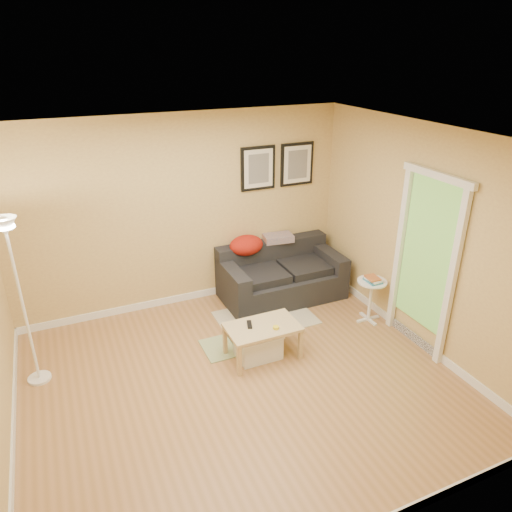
# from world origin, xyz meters

# --- Properties ---
(floor) EXTENTS (4.50, 4.50, 0.00)m
(floor) POSITION_xyz_m (0.00, 0.00, 0.00)
(floor) COLOR #A57446
(floor) RESTS_ON ground
(ceiling) EXTENTS (4.50, 4.50, 0.00)m
(ceiling) POSITION_xyz_m (0.00, 0.00, 2.60)
(ceiling) COLOR white
(ceiling) RESTS_ON wall_back
(wall_back) EXTENTS (4.50, 0.00, 4.50)m
(wall_back) POSITION_xyz_m (0.00, 2.00, 1.30)
(wall_back) COLOR #D4B66D
(wall_back) RESTS_ON ground
(wall_front) EXTENTS (4.50, 0.00, 4.50)m
(wall_front) POSITION_xyz_m (0.00, -2.00, 1.30)
(wall_front) COLOR #D4B66D
(wall_front) RESTS_ON ground
(wall_right) EXTENTS (0.00, 4.00, 4.00)m
(wall_right) POSITION_xyz_m (2.25, 0.00, 1.30)
(wall_right) COLOR #D4B66D
(wall_right) RESTS_ON ground
(baseboard_back) EXTENTS (4.50, 0.02, 0.10)m
(baseboard_back) POSITION_xyz_m (0.00, 1.99, 0.05)
(baseboard_back) COLOR white
(baseboard_back) RESTS_ON ground
(baseboard_left) EXTENTS (0.02, 4.00, 0.10)m
(baseboard_left) POSITION_xyz_m (-2.24, 0.00, 0.05)
(baseboard_left) COLOR white
(baseboard_left) RESTS_ON ground
(baseboard_right) EXTENTS (0.02, 4.00, 0.10)m
(baseboard_right) POSITION_xyz_m (2.24, 0.00, 0.05)
(baseboard_right) COLOR white
(baseboard_right) RESTS_ON ground
(sofa) EXTENTS (1.70, 0.90, 0.75)m
(sofa) POSITION_xyz_m (1.26, 1.53, 0.38)
(sofa) COLOR black
(sofa) RESTS_ON ground
(red_throw) EXTENTS (0.48, 0.36, 0.28)m
(red_throw) POSITION_xyz_m (0.83, 1.81, 0.77)
(red_throw) COLOR #AD2310
(red_throw) RESTS_ON sofa
(plaid_throw) EXTENTS (0.45, 0.32, 0.10)m
(plaid_throw) POSITION_xyz_m (1.35, 1.86, 0.78)
(plaid_throw) COLOR tan
(plaid_throw) RESTS_ON sofa
(framed_print_left) EXTENTS (0.50, 0.04, 0.60)m
(framed_print_left) POSITION_xyz_m (1.08, 1.98, 1.80)
(framed_print_left) COLOR black
(framed_print_left) RESTS_ON wall_back
(framed_print_right) EXTENTS (0.50, 0.04, 0.60)m
(framed_print_right) POSITION_xyz_m (1.68, 1.98, 1.80)
(framed_print_right) COLOR black
(framed_print_right) RESTS_ON wall_back
(area_rug) EXTENTS (1.25, 0.85, 0.01)m
(area_rug) POSITION_xyz_m (0.79, 1.08, 0.01)
(area_rug) COLOR beige
(area_rug) RESTS_ON ground
(green_runner) EXTENTS (0.70, 0.50, 0.01)m
(green_runner) POSITION_xyz_m (0.15, 0.68, 0.01)
(green_runner) COLOR #668C4C
(green_runner) RESTS_ON ground
(coffee_table) EXTENTS (0.84, 0.53, 0.41)m
(coffee_table) POSITION_xyz_m (0.40, 0.34, 0.21)
(coffee_table) COLOR tan
(coffee_table) RESTS_ON ground
(remote_control) EXTENTS (0.10, 0.17, 0.02)m
(remote_control) POSITION_xyz_m (0.27, 0.41, 0.42)
(remote_control) COLOR black
(remote_control) RESTS_ON coffee_table
(tape_roll) EXTENTS (0.07, 0.07, 0.03)m
(tape_roll) POSITION_xyz_m (0.52, 0.22, 0.43)
(tape_roll) COLOR yellow
(tape_roll) RESTS_ON coffee_table
(storage_bin) EXTENTS (0.51, 0.37, 0.31)m
(storage_bin) POSITION_xyz_m (0.35, 0.35, 0.16)
(storage_bin) COLOR white
(storage_bin) RESTS_ON ground
(side_table) EXTENTS (0.38, 0.38, 0.58)m
(side_table) POSITION_xyz_m (2.02, 0.49, 0.29)
(side_table) COLOR white
(side_table) RESTS_ON ground
(book_stack) EXTENTS (0.19, 0.23, 0.07)m
(book_stack) POSITION_xyz_m (2.01, 0.47, 0.61)
(book_stack) COLOR teal
(book_stack) RESTS_ON side_table
(floor_lamp) EXTENTS (0.24, 0.24, 1.88)m
(floor_lamp) POSITION_xyz_m (-2.00, 0.94, 0.89)
(floor_lamp) COLOR white
(floor_lamp) RESTS_ON ground
(doorway) EXTENTS (0.12, 1.01, 2.13)m
(doorway) POSITION_xyz_m (2.20, -0.15, 1.02)
(doorway) COLOR white
(doorway) RESTS_ON ground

